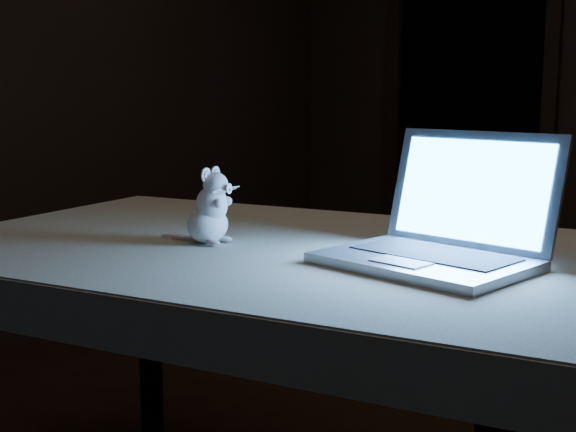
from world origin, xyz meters
The scene contains 5 objects.
doorway centered at (-1.10, 2.50, 1.06)m, with size 1.06×0.36×2.13m, color black, non-canonical shape.
table centered at (-0.31, -0.37, 0.40)m, with size 1.50×0.97×0.80m, color black, non-canonical shape.
tablecloth centered at (-0.22, -0.41, 0.76)m, with size 1.61×1.07×0.11m, color beige, non-canonical shape.
laptop centered at (0.12, -0.37, 0.95)m, with size 0.41×0.36×0.28m, color #A5A4A9, non-canonical shape.
plush_mouse centered at (-0.41, -0.46, 0.90)m, with size 0.13×0.13×0.18m, color white, non-canonical shape.
Camera 1 is at (0.84, -1.78, 1.17)m, focal length 48.00 mm.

